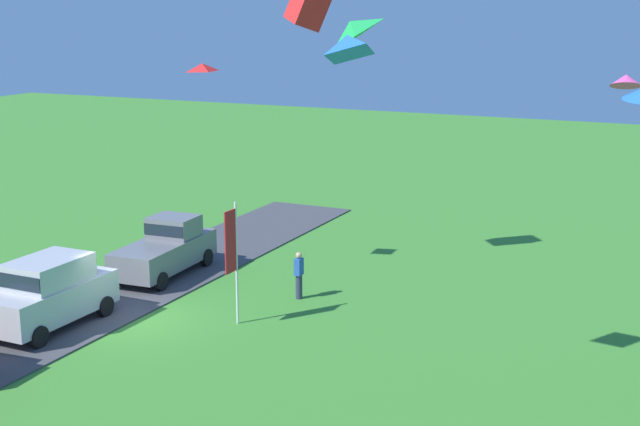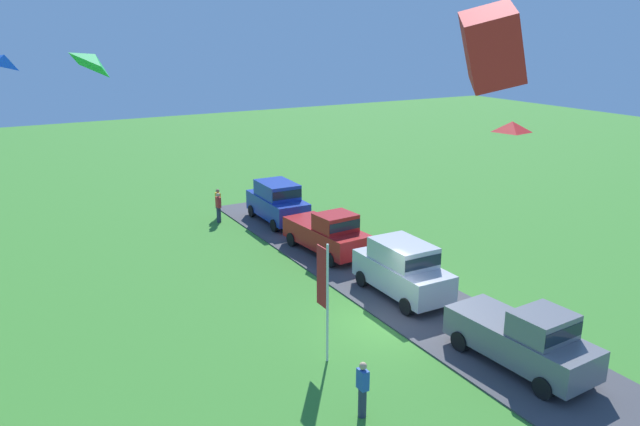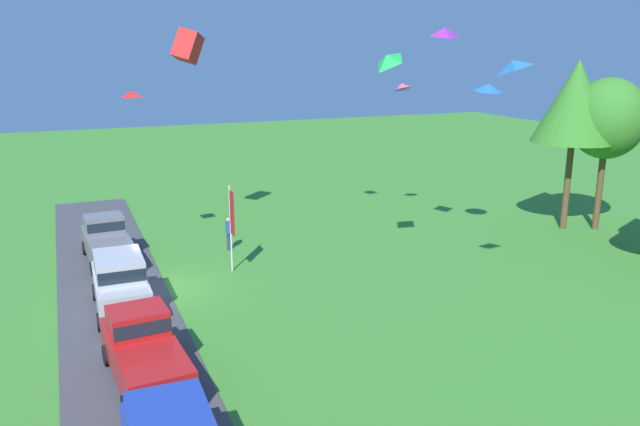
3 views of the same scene
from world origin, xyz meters
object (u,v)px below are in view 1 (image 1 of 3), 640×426
flag_banner (232,249)px  kite_diamond_topmost (350,29)px  car_pickup_near_entrance (166,247)px  car_suv_mid_row (49,290)px  person_beside_suv (299,275)px  kite_box_near_flag (308,6)px  kite_delta_low_drifter (626,80)px  kite_diamond_high_left (347,45)px  kite_diamond_high_right (202,67)px

flag_banner → kite_diamond_topmost: bearing=56.2°
car_pickup_near_entrance → flag_banner: flag_banner is taller
car_pickup_near_entrance → car_suv_mid_row: bearing=0.2°
car_pickup_near_entrance → car_suv_mid_row: car_suv_mid_row is taller
car_pickup_near_entrance → kite_diamond_topmost: kite_diamond_topmost is taller
kite_diamond_topmost → person_beside_suv: bearing=-145.2°
kite_box_near_flag → kite_delta_low_drifter: kite_box_near_flag is taller
person_beside_suv → kite_diamond_high_left: bearing=30.2°
flag_banner → kite_box_near_flag: kite_box_near_flag is taller
car_pickup_near_entrance → kite_diamond_high_right: kite_diamond_high_right is taller
person_beside_suv → kite_diamond_topmost: size_ratio=1.66×
person_beside_suv → flag_banner: flag_banner is taller
car_pickup_near_entrance → kite_delta_low_drifter: kite_delta_low_drifter is taller
kite_diamond_high_right → kite_delta_low_drifter: kite_delta_low_drifter is taller
car_suv_mid_row → flag_banner: 6.03m
person_beside_suv → kite_diamond_high_right: kite_diamond_high_right is taller
car_pickup_near_entrance → kite_diamond_high_left: 20.03m
car_pickup_near_entrance → person_beside_suv: bearing=86.3°
kite_diamond_high_right → kite_diamond_topmost: (7.85, 9.21, 1.62)m
person_beside_suv → kite_delta_low_drifter: bearing=94.8°
flag_banner → kite_box_near_flag: (-6.33, -0.36, 7.59)m
kite_diamond_high_left → kite_diamond_topmost: 5.52m
person_beside_suv → kite_box_near_flag: bearing=-160.7°
car_pickup_near_entrance → car_suv_mid_row: size_ratio=1.11×
kite_box_near_flag → kite_diamond_high_left: bearing=28.3°
car_suv_mid_row → kite_diamond_high_right: 9.68m
flag_banner → kite_diamond_high_right: bearing=-138.8°
kite_box_near_flag → kite_delta_low_drifter: size_ratio=1.58×
car_pickup_near_entrance → kite_box_near_flag: size_ratio=3.47×
car_suv_mid_row → kite_delta_low_drifter: (-6.98, 16.34, 6.74)m
kite_diamond_topmost → kite_delta_low_drifter: (-8.07, 5.45, -1.60)m
kite_diamond_topmost → kite_diamond_high_left: bearing=22.9°
kite_diamond_high_right → kite_diamond_topmost: size_ratio=0.92×
person_beside_suv → flag_banner: 3.85m
person_beside_suv → kite_diamond_topmost: kite_diamond_topmost is taller
flag_banner → kite_delta_low_drifter: size_ratio=4.38×
kite_diamond_high_right → kite_diamond_topmost: kite_diamond_topmost is taller
kite_diamond_high_right → car_suv_mid_row: bearing=-14.0°
kite_box_near_flag → kite_diamond_high_left: (15.22, 8.19, -0.69)m
kite_delta_low_drifter → car_suv_mid_row: bearing=-66.9°
kite_diamond_topmost → car_pickup_near_entrance: bearing=-124.7°
kite_diamond_high_left → kite_diamond_topmost: (-5.09, -2.15, 0.13)m
car_suv_mid_row → kite_diamond_topmost: bearing=84.3°
person_beside_suv → kite_delta_low_drifter: (-0.88, 10.45, 7.16)m
car_pickup_near_entrance → kite_box_near_flag: bearing=117.7°
car_pickup_near_entrance → kite_diamond_topmost: 15.78m
kite_box_near_flag → kite_diamond_topmost: kite_box_near_flag is taller
kite_diamond_high_right → person_beside_suv: bearing=81.0°
person_beside_suv → kite_diamond_high_left: (12.27, 7.15, 8.62)m
person_beside_suv → kite_box_near_flag: kite_box_near_flag is taller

